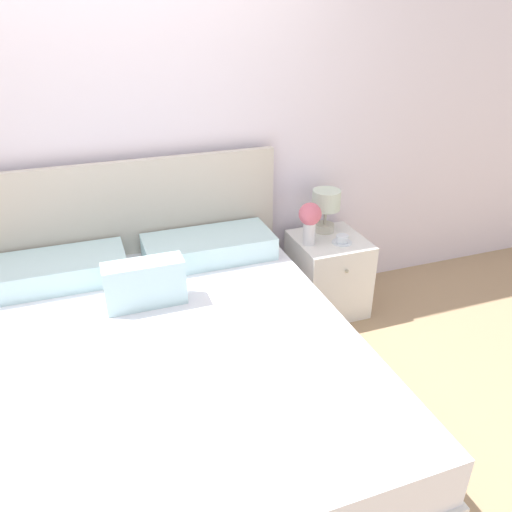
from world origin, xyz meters
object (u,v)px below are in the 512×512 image
(table_lamp, at_px, (326,204))
(teacup, at_px, (342,240))
(nightstand, at_px, (327,274))
(bed, at_px, (162,376))
(flower_vase, at_px, (310,219))

(table_lamp, relative_size, teacup, 2.26)
(nightstand, xyz_separation_m, table_lamp, (0.02, 0.13, 0.46))
(bed, xyz_separation_m, table_lamp, (1.29, 0.82, 0.43))
(flower_vase, bearing_deg, bed, -148.63)
(nightstand, height_order, teacup, teacup)
(bed, xyz_separation_m, flower_vase, (1.10, 0.67, 0.41))
(table_lamp, bearing_deg, nightstand, -99.32)
(nightstand, relative_size, table_lamp, 1.80)
(nightstand, xyz_separation_m, flower_vase, (-0.16, -0.02, 0.44))
(nightstand, bearing_deg, flower_vase, -173.50)
(table_lamp, height_order, flower_vase, table_lamp)
(nightstand, distance_m, table_lamp, 0.48)
(bed, bearing_deg, teacup, 25.07)
(table_lamp, bearing_deg, bed, -147.59)
(bed, bearing_deg, nightstand, 28.62)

